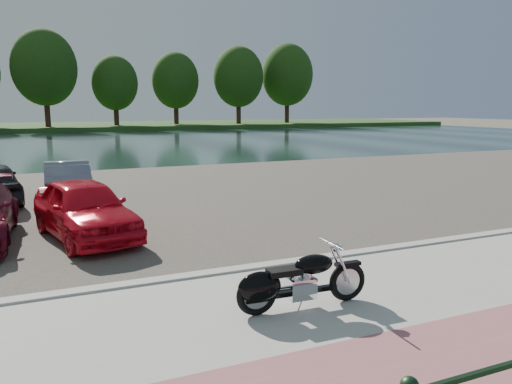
{
  "coord_description": "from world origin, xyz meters",
  "views": [
    {
      "loc": [
        -4.51,
        -7.01,
        3.38
      ],
      "look_at": [
        0.76,
        4.99,
        1.1
      ],
      "focal_mm": 35.0,
      "sensor_mm": 36.0,
      "label": 1
    }
  ],
  "objects": [
    {
      "name": "ground",
      "position": [
        0.0,
        0.0,
        0.0
      ],
      "size": [
        200.0,
        200.0,
        0.0
      ],
      "primitive_type": "plane",
      "color": "#595447",
      "rests_on": "ground"
    },
    {
      "name": "promenade",
      "position": [
        0.0,
        -1.0,
        0.05
      ],
      "size": [
        60.0,
        6.0,
        0.1
      ],
      "primitive_type": "cube",
      "color": "#ABA9A1",
      "rests_on": "ground"
    },
    {
      "name": "pink_path",
      "position": [
        0.0,
        -2.5,
        0.1
      ],
      "size": [
        60.0,
        2.0,
        0.01
      ],
      "primitive_type": "cube",
      "color": "#97555C",
      "rests_on": "promenade"
    },
    {
      "name": "kerb",
      "position": [
        0.0,
        2.0,
        0.07
      ],
      "size": [
        60.0,
        0.3,
        0.14
      ],
      "primitive_type": "cube",
      "color": "#ABA9A1",
      "rests_on": "ground"
    },
    {
      "name": "parking_lot",
      "position": [
        0.0,
        11.0,
        0.02
      ],
      "size": [
        60.0,
        18.0,
        0.04
      ],
      "primitive_type": "cube",
      "color": "#3D3931",
      "rests_on": "ground"
    },
    {
      "name": "river",
      "position": [
        0.0,
        40.0,
        0.0
      ],
      "size": [
        120.0,
        40.0,
        0.0
      ],
      "primitive_type": "cube",
      "color": "#1B312E",
      "rests_on": "ground"
    },
    {
      "name": "far_bank",
      "position": [
        0.0,
        72.0,
        0.3
      ],
      "size": [
        120.0,
        24.0,
        0.6
      ],
      "primitive_type": "cube",
      "color": "#1E4619",
      "rests_on": "ground"
    },
    {
      "name": "far_trees",
      "position": [
        4.36,
        65.79,
        7.49
      ],
      "size": [
        70.25,
        10.68,
        12.52
      ],
      "color": "#331B12",
      "rests_on": "far_bank"
    },
    {
      "name": "motorcycle",
      "position": [
        -0.9,
        -0.2,
        0.56
      ],
      "size": [
        2.33,
        0.75,
        1.05
      ],
      "rotation": [
        0.0,
        0.0,
        -0.04
      ],
      "color": "black",
      "rests_on": "promenade"
    },
    {
      "name": "car_4",
      "position": [
        -3.52,
        6.08,
        0.79
      ],
      "size": [
        2.7,
        4.71,
        1.51
      ],
      "primitive_type": "imported",
      "rotation": [
        0.0,
        0.0,
        0.22
      ],
      "color": "red",
      "rests_on": "parking_lot"
    },
    {
      "name": "car_9",
      "position": [
        -3.6,
        12.03,
        0.74
      ],
      "size": [
        1.58,
        4.28,
        1.4
      ],
      "primitive_type": "imported",
      "rotation": [
        0.0,
        0.0,
        3.12
      ],
      "color": "slate",
      "rests_on": "parking_lot"
    }
  ]
}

